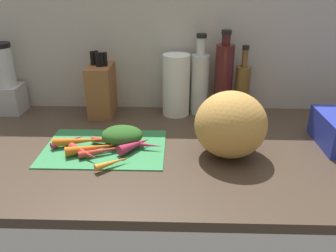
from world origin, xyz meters
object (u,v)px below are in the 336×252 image
(cutting_board, at_px, (105,147))
(carrot_7, at_px, (135,145))
(carrot_5, at_px, (92,148))
(knife_block, at_px, (102,89))
(carrot_2, at_px, (69,141))
(bottle_0, at_px, (200,82))
(winter_squash, at_px, (231,125))
(carrot_3, at_px, (106,150))
(carrot_8, at_px, (80,141))
(carrot_4, at_px, (113,162))
(carrot_1, at_px, (112,142))
(bottle_1, at_px, (223,79))
(carrot_0, at_px, (83,152))
(bottle_2, at_px, (242,89))
(paper_towel_roll, at_px, (177,85))
(blender_appliance, at_px, (6,84))
(carrot_6, at_px, (141,145))

(cutting_board, distance_m, carrot_7, 0.11)
(carrot_5, relative_size, knife_block, 0.65)
(carrot_2, bearing_deg, bottle_0, 34.60)
(carrot_7, distance_m, winter_squash, 0.32)
(cutting_board, bearing_deg, carrot_3, -73.52)
(carrot_8, xyz_separation_m, bottle_0, (0.42, 0.33, 0.11))
(carrot_5, bearing_deg, bottle_0, 45.92)
(carrot_4, height_order, winter_squash, winter_squash)
(carrot_2, relative_size, bottle_0, 0.38)
(carrot_2, bearing_deg, carrot_4, -38.51)
(carrot_1, relative_size, carrot_7, 1.19)
(carrot_8, relative_size, bottle_1, 0.51)
(carrot_0, height_order, bottle_2, bottle_2)
(carrot_5, bearing_deg, paper_towel_roll, 52.80)
(knife_block, bearing_deg, carrot_5, -84.32)
(blender_appliance, height_order, bottle_2, blender_appliance)
(knife_block, height_order, blender_appliance, blender_appliance)
(carrot_4, relative_size, carrot_6, 0.78)
(carrot_4, relative_size, carrot_8, 0.65)
(winter_squash, bearing_deg, bottle_0, 102.02)
(bottle_0, bearing_deg, carrot_5, -134.08)
(carrot_8, distance_m, knife_block, 0.32)
(carrot_0, xyz_separation_m, winter_squash, (0.47, 0.04, 0.09))
(carrot_2, height_order, paper_towel_roll, paper_towel_roll)
(paper_towel_roll, bearing_deg, winter_squash, -64.04)
(carrot_7, xyz_separation_m, winter_squash, (0.31, -0.01, 0.08))
(carrot_7, xyz_separation_m, paper_towel_roll, (0.14, 0.34, 0.10))
(bottle_1, bearing_deg, winter_squash, -92.57)
(winter_squash, height_order, bottle_1, bottle_1)
(carrot_2, bearing_deg, carrot_3, -24.58)
(carrot_5, height_order, bottle_1, bottle_1)
(carrot_1, distance_m, carrot_6, 0.10)
(paper_towel_roll, xyz_separation_m, bottle_2, (0.27, 0.00, -0.02))
(carrot_3, height_order, bottle_0, bottle_0)
(carrot_1, height_order, carrot_8, carrot_8)
(cutting_board, bearing_deg, carrot_0, -128.15)
(knife_block, bearing_deg, bottle_1, 0.78)
(carrot_4, xyz_separation_m, bottle_2, (0.46, 0.45, 0.09))
(carrot_5, relative_size, blender_appliance, 0.58)
(cutting_board, xyz_separation_m, carrot_5, (-0.03, -0.04, 0.02))
(carrot_2, distance_m, blender_appliance, 0.47)
(winter_squash, bearing_deg, carrot_8, 175.83)
(bottle_2, bearing_deg, carrot_6, -139.31)
(carrot_2, height_order, blender_appliance, blender_appliance)
(carrot_6, height_order, winter_squash, winter_squash)
(bottle_0, bearing_deg, carrot_3, -129.89)
(carrot_3, relative_size, carrot_8, 0.99)
(carrot_2, relative_size, carrot_7, 0.98)
(carrot_8, xyz_separation_m, bottle_2, (0.60, 0.32, 0.09))
(carrot_2, distance_m, carrot_4, 0.23)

